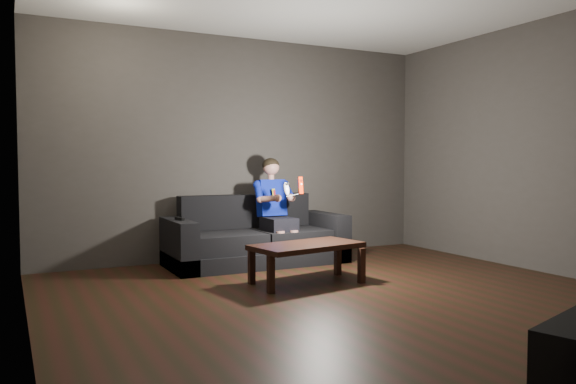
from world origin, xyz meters
TOP-DOWN VIEW (x-y plane):
  - floor at (0.00, 0.00)m, footprint 5.00×5.00m
  - back_wall at (0.00, 2.50)m, footprint 5.00×0.04m
  - left_wall at (-2.50, 0.00)m, footprint 0.04×5.00m
  - right_wall at (2.50, 0.00)m, footprint 0.04×5.00m
  - sofa at (-0.04, 2.00)m, footprint 2.04×0.88m
  - child at (0.19, 1.95)m, footprint 0.48×0.59m
  - wii_remote_red at (0.28, 1.50)m, footprint 0.06×0.08m
  - nunchuk_white at (0.11, 1.50)m, footprint 0.08×0.11m
  - wii_remote_black at (-0.96, 1.92)m, footprint 0.07×0.16m
  - coffee_table at (-0.03, 0.79)m, footprint 1.15×0.71m

SIDE VIEW (x-z plane):
  - floor at x=0.00m, z-range 0.00..0.00m
  - sofa at x=-0.04m, z-range -0.14..0.65m
  - coffee_table at x=-0.03m, z-range 0.14..0.53m
  - wii_remote_black at x=-0.96m, z-range 0.55..0.59m
  - child at x=0.19m, z-range 0.12..1.30m
  - nunchuk_white at x=0.11m, z-range 0.81..0.97m
  - wii_remote_red at x=0.28m, z-range 0.83..1.02m
  - back_wall at x=0.00m, z-range 0.00..2.70m
  - left_wall at x=-2.50m, z-range 0.00..2.70m
  - right_wall at x=2.50m, z-range 0.00..2.70m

